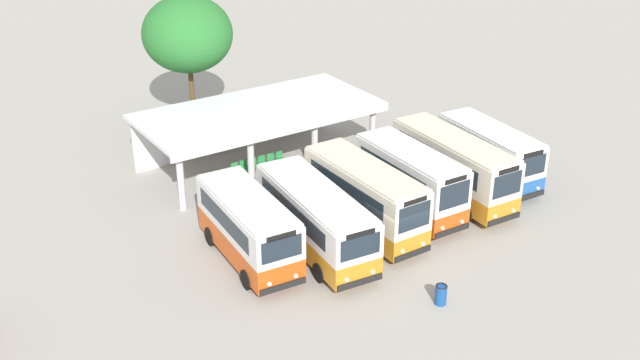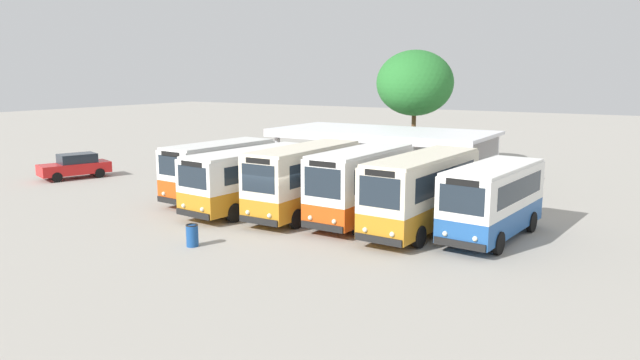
% 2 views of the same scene
% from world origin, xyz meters
% --- Properties ---
extents(ground_plane, '(180.00, 180.00, 0.00)m').
position_xyz_m(ground_plane, '(0.00, 0.00, 0.00)').
color(ground_plane, '#A39E93').
extents(city_bus_nearest_orange, '(2.73, 6.92, 3.13)m').
position_xyz_m(city_bus_nearest_orange, '(-5.89, 3.40, 1.74)').
color(city_bus_nearest_orange, black).
rests_on(city_bus_nearest_orange, ground).
extents(city_bus_second_in_row, '(3.02, 8.14, 3.05)m').
position_xyz_m(city_bus_second_in_row, '(-2.94, 2.48, 1.70)').
color(city_bus_second_in_row, black).
rests_on(city_bus_second_in_row, ground).
extents(city_bus_middle_cream, '(2.28, 7.41, 3.38)m').
position_xyz_m(city_bus_middle_cream, '(0.01, 2.73, 1.86)').
color(city_bus_middle_cream, black).
rests_on(city_bus_middle_cream, ground).
extents(city_bus_fourth_amber, '(2.42, 6.75, 3.39)m').
position_xyz_m(city_bus_fourth_amber, '(2.95, 2.96, 1.87)').
color(city_bus_fourth_amber, black).
rests_on(city_bus_fourth_amber, ground).
extents(city_bus_fifth_blue, '(2.55, 8.03, 3.34)m').
position_xyz_m(city_bus_fifth_blue, '(5.90, 3.03, 1.84)').
color(city_bus_fifth_blue, black).
rests_on(city_bus_fifth_blue, ground).
extents(city_bus_far_end_green, '(2.75, 6.78, 3.09)m').
position_xyz_m(city_bus_far_end_green, '(8.85, 3.41, 1.71)').
color(city_bus_far_end_green, black).
rests_on(city_bus_far_end_green, ground).
extents(parked_car_flank, '(3.11, 4.68, 1.62)m').
position_xyz_m(parked_car_flank, '(-18.59, 3.68, 0.83)').
color(parked_car_flank, black).
rests_on(parked_car_flank, ground).
extents(terminal_canopy, '(13.29, 6.46, 3.40)m').
position_xyz_m(terminal_canopy, '(-0.40, 12.84, 2.69)').
color(terminal_canopy, silver).
rests_on(terminal_canopy, ground).
extents(waiting_chair_end_by_column, '(0.46, 0.46, 0.86)m').
position_xyz_m(waiting_chair_end_by_column, '(-2.41, 11.37, 0.52)').
color(waiting_chair_end_by_column, slate).
rests_on(waiting_chair_end_by_column, ground).
extents(waiting_chair_second_from_end, '(0.46, 0.46, 0.86)m').
position_xyz_m(waiting_chair_second_from_end, '(-1.84, 11.41, 0.52)').
color(waiting_chair_second_from_end, slate).
rests_on(waiting_chair_second_from_end, ground).
extents(waiting_chair_middle_seat, '(0.46, 0.46, 0.86)m').
position_xyz_m(waiting_chair_middle_seat, '(-1.27, 11.35, 0.52)').
color(waiting_chair_middle_seat, slate).
rests_on(waiting_chair_middle_seat, ground).
extents(waiting_chair_fourth_seat, '(0.46, 0.46, 0.86)m').
position_xyz_m(waiting_chair_fourth_seat, '(-0.70, 11.38, 0.52)').
color(waiting_chair_fourth_seat, slate).
rests_on(waiting_chair_fourth_seat, ground).
extents(waiting_chair_fifth_seat, '(0.46, 0.46, 0.86)m').
position_xyz_m(waiting_chair_fifth_seat, '(-0.12, 11.36, 0.52)').
color(waiting_chair_fifth_seat, slate).
rests_on(waiting_chair_fifth_seat, ground).
extents(waiting_chair_far_end_seat, '(0.46, 0.46, 0.86)m').
position_xyz_m(waiting_chair_far_end_seat, '(0.45, 11.35, 0.52)').
color(waiting_chair_far_end_seat, slate).
rests_on(waiting_chair_far_end_seat, ground).
extents(roadside_tree_behind_canopy, '(5.49, 5.49, 8.49)m').
position_xyz_m(roadside_tree_behind_canopy, '(-1.22, 19.24, 6.14)').
color(roadside_tree_behind_canopy, brown).
rests_on(roadside_tree_behind_canopy, ground).
extents(litter_bin_apron, '(0.49, 0.49, 0.90)m').
position_xyz_m(litter_bin_apron, '(-1.02, -3.93, 0.46)').
color(litter_bin_apron, '#19478C').
rests_on(litter_bin_apron, ground).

